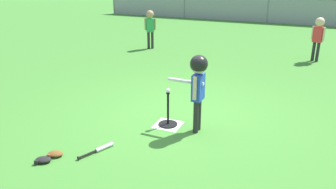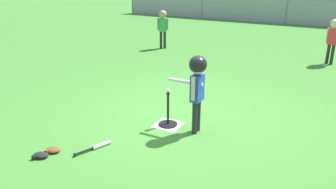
{
  "view_description": "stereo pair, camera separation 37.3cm",
  "coord_description": "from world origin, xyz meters",
  "px_view_note": "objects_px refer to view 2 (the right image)",
  "views": [
    {
      "loc": [
        1.89,
        -5.42,
        2.57
      ],
      "look_at": [
        -0.13,
        -0.48,
        0.55
      ],
      "focal_mm": 37.3,
      "sensor_mm": 36.0,
      "label": 1
    },
    {
      "loc": [
        2.23,
        -5.27,
        2.57
      ],
      "look_at": [
        -0.13,
        -0.48,
        0.55
      ],
      "focal_mm": 37.3,
      "sensor_mm": 36.0,
      "label": 2
    }
  ],
  "objects_px": {
    "batter_child": "(197,79)",
    "fielder_deep_left": "(333,36)",
    "batting_tee": "(168,120)",
    "glove_by_plate": "(53,150)",
    "glove_near_bats": "(40,155)",
    "fielder_near_right": "(163,24)",
    "baseball_on_tee": "(168,91)",
    "spare_bat_silver": "(98,146)"
  },
  "relations": [
    {
      "from": "batter_child",
      "to": "glove_near_bats",
      "type": "distance_m",
      "value": 2.54
    },
    {
      "from": "glove_by_plate",
      "to": "fielder_deep_left",
      "type": "bearing_deg",
      "value": 64.11
    },
    {
      "from": "fielder_deep_left",
      "to": "glove_near_bats",
      "type": "distance_m",
      "value": 7.86
    },
    {
      "from": "batting_tee",
      "to": "glove_near_bats",
      "type": "height_order",
      "value": "batting_tee"
    },
    {
      "from": "batting_tee",
      "to": "batter_child",
      "type": "bearing_deg",
      "value": -3.06
    },
    {
      "from": "batter_child",
      "to": "fielder_deep_left",
      "type": "distance_m",
      "value": 5.62
    },
    {
      "from": "glove_by_plate",
      "to": "fielder_near_right",
      "type": "bearing_deg",
      "value": 103.23
    },
    {
      "from": "fielder_deep_left",
      "to": "spare_bat_silver",
      "type": "distance_m",
      "value": 7.11
    },
    {
      "from": "baseball_on_tee",
      "to": "batter_child",
      "type": "height_order",
      "value": "batter_child"
    },
    {
      "from": "glove_near_bats",
      "to": "fielder_deep_left",
      "type": "bearing_deg",
      "value": 64.38
    },
    {
      "from": "fielder_deep_left",
      "to": "batter_child",
      "type": "bearing_deg",
      "value": -107.87
    },
    {
      "from": "fielder_near_right",
      "to": "baseball_on_tee",
      "type": "bearing_deg",
      "value": -62.18
    },
    {
      "from": "batter_child",
      "to": "fielder_near_right",
      "type": "bearing_deg",
      "value": 122.08
    },
    {
      "from": "batting_tee",
      "to": "fielder_near_right",
      "type": "distance_m",
      "value": 5.69
    },
    {
      "from": "baseball_on_tee",
      "to": "glove_by_plate",
      "type": "distance_m",
      "value": 1.99
    },
    {
      "from": "batting_tee",
      "to": "glove_by_plate",
      "type": "relative_size",
      "value": 2.25
    },
    {
      "from": "batting_tee",
      "to": "spare_bat_silver",
      "type": "distance_m",
      "value": 1.3
    },
    {
      "from": "batting_tee",
      "to": "glove_near_bats",
      "type": "xyz_separation_m",
      "value": [
        -1.15,
        -1.74,
        -0.05
      ]
    },
    {
      "from": "fielder_near_right",
      "to": "glove_by_plate",
      "type": "relative_size",
      "value": 4.63
    },
    {
      "from": "batter_child",
      "to": "glove_near_bats",
      "type": "height_order",
      "value": "batter_child"
    },
    {
      "from": "baseball_on_tee",
      "to": "spare_bat_silver",
      "type": "bearing_deg",
      "value": -116.69
    },
    {
      "from": "baseball_on_tee",
      "to": "glove_by_plate",
      "type": "xyz_separation_m",
      "value": [
        -1.1,
        -1.55,
        -0.58
      ]
    },
    {
      "from": "glove_by_plate",
      "to": "glove_near_bats",
      "type": "xyz_separation_m",
      "value": [
        -0.05,
        -0.19,
        0.0
      ]
    },
    {
      "from": "spare_bat_silver",
      "to": "fielder_near_right",
      "type": "bearing_deg",
      "value": 108.41
    },
    {
      "from": "baseball_on_tee",
      "to": "glove_by_plate",
      "type": "bearing_deg",
      "value": -125.3
    },
    {
      "from": "fielder_deep_left",
      "to": "glove_by_plate",
      "type": "bearing_deg",
      "value": -115.89
    },
    {
      "from": "fielder_deep_left",
      "to": "spare_bat_silver",
      "type": "relative_size",
      "value": 2.12
    },
    {
      "from": "spare_bat_silver",
      "to": "glove_by_plate",
      "type": "height_order",
      "value": "glove_by_plate"
    },
    {
      "from": "baseball_on_tee",
      "to": "fielder_near_right",
      "type": "relative_size",
      "value": 0.06
    },
    {
      "from": "batting_tee",
      "to": "fielder_deep_left",
      "type": "height_order",
      "value": "fielder_deep_left"
    },
    {
      "from": "batting_tee",
      "to": "fielder_near_right",
      "type": "relative_size",
      "value": 0.49
    },
    {
      "from": "fielder_near_right",
      "to": "fielder_deep_left",
      "type": "distance_m",
      "value": 4.88
    },
    {
      "from": "batting_tee",
      "to": "glove_by_plate",
      "type": "bearing_deg",
      "value": -125.3
    },
    {
      "from": "batter_child",
      "to": "spare_bat_silver",
      "type": "distance_m",
      "value": 1.81
    },
    {
      "from": "spare_bat_silver",
      "to": "glove_by_plate",
      "type": "xyz_separation_m",
      "value": [
        -0.51,
        -0.39,
        0.01
      ]
    },
    {
      "from": "baseball_on_tee",
      "to": "batter_child",
      "type": "xyz_separation_m",
      "value": [
        0.51,
        -0.03,
        0.28
      ]
    },
    {
      "from": "baseball_on_tee",
      "to": "glove_by_plate",
      "type": "height_order",
      "value": "baseball_on_tee"
    },
    {
      "from": "batting_tee",
      "to": "fielder_near_right",
      "type": "xyz_separation_m",
      "value": [
        -2.64,
        4.99,
        0.69
      ]
    },
    {
      "from": "batting_tee",
      "to": "spare_bat_silver",
      "type": "bearing_deg",
      "value": -116.69
    },
    {
      "from": "glove_near_bats",
      "to": "fielder_near_right",
      "type": "bearing_deg",
      "value": 102.47
    },
    {
      "from": "batting_tee",
      "to": "batter_child",
      "type": "distance_m",
      "value": 0.97
    },
    {
      "from": "fielder_deep_left",
      "to": "glove_near_bats",
      "type": "xyz_separation_m",
      "value": [
        -3.38,
        -7.05,
        -0.74
      ]
    }
  ]
}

